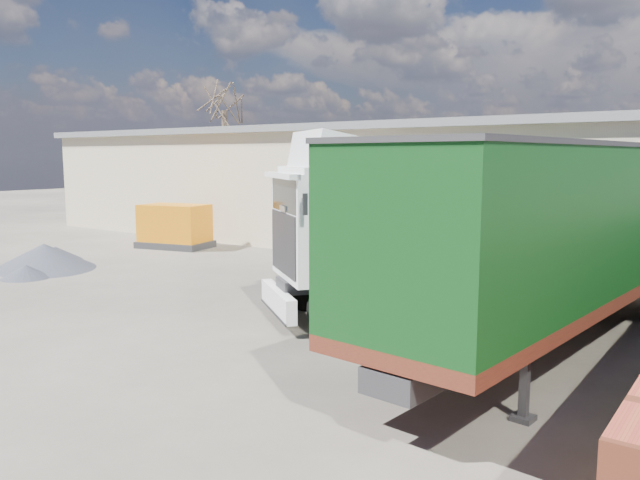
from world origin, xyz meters
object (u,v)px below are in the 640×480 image
Objects in this scene: tractor_unit at (365,241)px; panel_van at (344,233)px; bare_tree at (224,96)px; box_trailer at (568,225)px; orange_skip at (175,229)px.

tractor_unit is 8.93m from panel_van.
panel_van is at bearing -32.08° from bare_tree.
orange_skip is at bearing 169.97° from box_trailer.
bare_tree is at bearing 112.54° from orange_skip.
box_trailer is at bearing -32.69° from bare_tree.
tractor_unit is 4.71m from box_trailer.
bare_tree is 2.83× the size of orange_skip.
box_trailer is (4.65, 0.38, 0.66)m from tractor_unit.
bare_tree reaches higher than tractor_unit.
panel_van is (-5.38, 7.07, -0.90)m from tractor_unit.
bare_tree is at bearing 125.83° from panel_van.
box_trailer is at bearing -28.95° from orange_skip.
bare_tree is 32.06m from box_trailer.
box_trailer is 12.15m from panel_van.
panel_van is (16.58, -10.39, -6.90)m from bare_tree.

